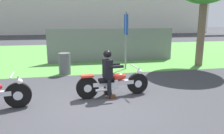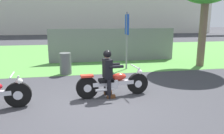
{
  "view_description": "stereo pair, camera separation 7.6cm",
  "coord_description": "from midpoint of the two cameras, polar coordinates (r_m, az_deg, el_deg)",
  "views": [
    {
      "loc": [
        -0.64,
        -5.4,
        2.24
      ],
      "look_at": [
        0.63,
        0.87,
        0.85
      ],
      "focal_mm": 34.68,
      "sensor_mm": 36.0,
      "label": 1
    },
    {
      "loc": [
        -0.57,
        -5.41,
        2.24
      ],
      "look_at": [
        0.63,
        0.87,
        0.85
      ],
      "focal_mm": 34.68,
      "sensor_mm": 36.0,
      "label": 2
    }
  ],
  "objects": [
    {
      "name": "rider_lead",
      "position": [
        6.32,
        -0.73,
        -0.74
      ],
      "size": [
        0.58,
        0.49,
        1.4
      ],
      "rotation": [
        0.0,
        0.0,
        0.09
      ],
      "color": "black",
      "rests_on": "ground"
    },
    {
      "name": "fence_segment",
      "position": [
        11.98,
        0.61,
        5.81
      ],
      "size": [
        7.0,
        0.06,
        1.8
      ],
      "primitive_type": "cube",
      "color": "slate",
      "rests_on": "ground"
    },
    {
      "name": "trash_can",
      "position": [
        9.28,
        -11.94,
        0.87
      ],
      "size": [
        0.48,
        0.48,
        0.91
      ],
      "primitive_type": "cylinder",
      "color": "#595E5B",
      "rests_on": "ground"
    },
    {
      "name": "grass_verge",
      "position": [
        14.98,
        -8.36,
        3.52
      ],
      "size": [
        60.0,
        12.0,
        0.01
      ],
      "primitive_type": "cube",
      "color": "#549342",
      "rests_on": "ground"
    },
    {
      "name": "ground",
      "position": [
        5.88,
        -4.12,
        -10.15
      ],
      "size": [
        120.0,
        120.0,
        0.0
      ],
      "primitive_type": "plane",
      "color": "#38383D"
    },
    {
      "name": "sign_banner",
      "position": [
        9.96,
        4.15,
        9.24
      ],
      "size": [
        0.08,
        0.6,
        2.6
      ],
      "color": "gray",
      "rests_on": "ground"
    },
    {
      "name": "motorcycle_lead",
      "position": [
        6.47,
        0.73,
        -4.32
      ],
      "size": [
        2.22,
        0.66,
        0.88
      ],
      "rotation": [
        0.0,
        0.0,
        0.09
      ],
      "color": "black",
      "rests_on": "ground"
    }
  ]
}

